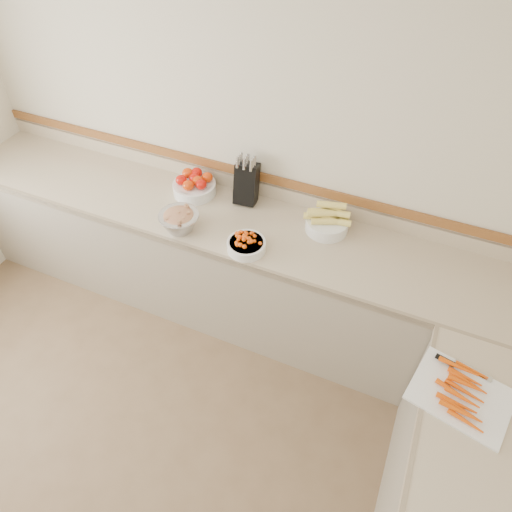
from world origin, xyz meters
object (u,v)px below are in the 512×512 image
at_px(corn_bowl, 327,221).
at_px(rhubarb_bowl, 179,220).
at_px(knife_block, 246,183).
at_px(cherry_tomato_bowl, 246,244).
at_px(tomato_bowl, 194,185).
at_px(cutting_board, 461,393).

height_order(corn_bowl, rhubarb_bowl, corn_bowl).
xyz_separation_m(knife_block, cherry_tomato_bowl, (0.19, -0.43, -0.10)).
relative_size(knife_block, corn_bowl, 1.19).
xyz_separation_m(tomato_bowl, cutting_board, (1.82, -0.83, -0.05)).
height_order(tomato_bowl, cherry_tomato_bowl, tomato_bowl).
relative_size(tomato_bowl, rhubarb_bowl, 1.16).
bearing_deg(cherry_tomato_bowl, rhubarb_bowl, 179.90).
distance_m(cherry_tomato_bowl, cutting_board, 1.36).
height_order(cherry_tomato_bowl, corn_bowl, corn_bowl).
xyz_separation_m(knife_block, tomato_bowl, (-0.36, -0.07, -0.08)).
height_order(tomato_bowl, rhubarb_bowl, tomato_bowl).
bearing_deg(rhubarb_bowl, cutting_board, -15.25).
bearing_deg(cutting_board, rhubarb_bowl, 164.75).
height_order(cherry_tomato_bowl, rhubarb_bowl, rhubarb_bowl).
xyz_separation_m(rhubarb_bowl, cutting_board, (1.73, -0.47, -0.06)).
xyz_separation_m(tomato_bowl, rhubarb_bowl, (0.10, -0.36, 0.01)).
bearing_deg(rhubarb_bowl, tomato_bowl, 104.81).
bearing_deg(cutting_board, cherry_tomato_bowl, 159.76).
bearing_deg(cherry_tomato_bowl, tomato_bowl, 146.41).
distance_m(cherry_tomato_bowl, rhubarb_bowl, 0.45).
distance_m(cherry_tomato_bowl, corn_bowl, 0.53).
bearing_deg(cutting_board, tomato_bowl, 155.42).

